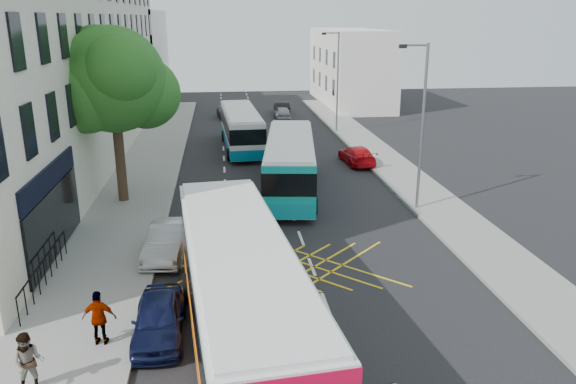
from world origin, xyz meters
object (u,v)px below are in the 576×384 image
object	(u,v)px
bus_far	(241,128)
red_hatchback	(357,155)
parked_car_blue	(159,318)
distant_car_dark	(282,108)
distant_car_grey	(229,112)
parked_car_silver	(168,240)
pedestrian_far	(99,318)
street_tree	(113,81)
pedestrian_near	(28,363)
distant_car_silver	(283,113)
bus_near	(241,294)
bus_mid	(290,164)
lamp_far	(337,77)
lamp_near	(421,119)

from	to	relation	value
bus_far	red_hatchback	distance (m)	9.13
parked_car_blue	distant_car_dark	distance (m)	41.25
bus_far	distant_car_grey	size ratio (longest dim) A/B	2.41
distant_car_grey	distant_car_dark	xyz separation A→B (m)	(5.31, 2.05, -0.01)
parked_car_silver	pedestrian_far	bearing A→B (deg)	-95.94
parked_car_blue	distant_car_dark	xyz separation A→B (m)	(8.18, 40.43, -0.04)
red_hatchback	distant_car_grey	distance (m)	20.23
street_tree	distant_car_dark	xyz separation A→B (m)	(11.31, 27.09, -5.70)
parked_car_silver	pedestrian_near	distance (m)	8.99
distant_car_silver	parked_car_blue	bearing A→B (deg)	79.11
red_hatchback	parked_car_blue	bearing A→B (deg)	57.24
pedestrian_far	distant_car_silver	bearing A→B (deg)	-98.81
red_hatchback	pedestrian_near	size ratio (longest dim) A/B	2.47
parked_car_silver	distant_car_silver	bearing A→B (deg)	81.51
distant_car_dark	street_tree	bearing A→B (deg)	65.70
parked_car_blue	red_hatchback	bearing A→B (deg)	59.91
bus_near	parked_car_blue	xyz separation A→B (m)	(-2.45, 0.96, -1.17)
distant_car_dark	bus_far	bearing A→B (deg)	71.43
street_tree	bus_near	xyz separation A→B (m)	(5.58, -14.30, -4.49)
bus_far	distant_car_silver	distance (m)	12.72
distant_car_grey	parked_car_silver	bearing A→B (deg)	-101.91
bus_mid	parked_car_silver	world-z (taller)	bus_mid
bus_near	distant_car_silver	world-z (taller)	bus_near
distant_car_grey	street_tree	bearing A→B (deg)	-109.91
pedestrian_near	distant_car_silver	bearing A→B (deg)	70.00
parked_car_blue	pedestrian_far	xyz separation A→B (m)	(-1.62, -0.40, 0.36)
distant_car_grey	bus_near	bearing A→B (deg)	-97.06
distant_car_grey	distant_car_dark	size ratio (longest dim) A/B	1.20
lamp_far	bus_mid	size ratio (longest dim) A/B	0.72
pedestrian_far	parked_car_blue	bearing A→B (deg)	-160.60
bus_far	distant_car_dark	world-z (taller)	bus_far
lamp_far	pedestrian_far	world-z (taller)	lamp_far
pedestrian_far	bus_mid	bearing A→B (deg)	-111.44
bus_near	lamp_far	bearing A→B (deg)	67.87
distant_car_silver	pedestrian_far	size ratio (longest dim) A/B	2.15
bus_mid	distant_car_silver	size ratio (longest dim) A/B	3.08
distant_car_dark	pedestrian_far	world-z (taller)	pedestrian_far
parked_car_blue	distant_car_dark	world-z (taller)	parked_car_blue
distant_car_dark	bus_mid	bearing A→B (deg)	83.05
bus_far	distant_car_grey	xyz separation A→B (m)	(-0.66, 13.25, -0.92)
distant_car_silver	red_hatchback	bearing A→B (deg)	100.99
lamp_near	parked_car_blue	xyz separation A→B (m)	(-11.57, -10.37, -3.99)
distant_car_grey	parked_car_blue	bearing A→B (deg)	-100.72
bus_mid	distant_car_dark	distance (m)	26.44
lamp_near	bus_far	xyz separation A→B (m)	(-8.05, 14.76, -3.10)
lamp_far	bus_far	bearing A→B (deg)	-146.95
bus_far	distant_car_silver	world-z (taller)	bus_far
lamp_near	distant_car_silver	bearing A→B (deg)	97.89
red_hatchback	pedestrian_far	xyz separation A→B (m)	(-12.50, -20.21, 0.39)
pedestrian_near	bus_near	bearing A→B (deg)	10.78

